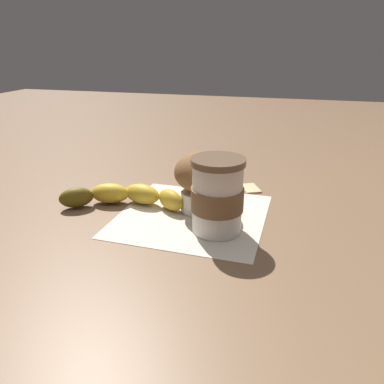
{
  "coord_description": "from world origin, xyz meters",
  "views": [
    {
      "loc": [
        -0.16,
        0.57,
        0.29
      ],
      "look_at": [
        0.0,
        0.0,
        0.04
      ],
      "focal_mm": 35.0,
      "sensor_mm": 36.0,
      "label": 1
    }
  ],
  "objects_px": {
    "muffin": "(201,179)",
    "sugar_packet": "(250,188)",
    "banana": "(125,196)",
    "coffee_cup": "(217,196)"
  },
  "relations": [
    {
      "from": "muffin",
      "to": "sugar_packet",
      "type": "height_order",
      "value": "muffin"
    },
    {
      "from": "banana",
      "to": "sugar_packet",
      "type": "xyz_separation_m",
      "value": [
        -0.21,
        -0.14,
        -0.02
      ]
    },
    {
      "from": "sugar_packet",
      "to": "muffin",
      "type": "bearing_deg",
      "value": 59.91
    },
    {
      "from": "coffee_cup",
      "to": "banana",
      "type": "relative_size",
      "value": 0.51
    },
    {
      "from": "muffin",
      "to": "sugar_packet",
      "type": "distance_m",
      "value": 0.16
    },
    {
      "from": "banana",
      "to": "sugar_packet",
      "type": "height_order",
      "value": "banana"
    },
    {
      "from": "coffee_cup",
      "to": "muffin",
      "type": "height_order",
      "value": "coffee_cup"
    },
    {
      "from": "coffee_cup",
      "to": "muffin",
      "type": "distance_m",
      "value": 0.08
    },
    {
      "from": "coffee_cup",
      "to": "sugar_packet",
      "type": "xyz_separation_m",
      "value": [
        -0.03,
        -0.2,
        -0.06
      ]
    },
    {
      "from": "banana",
      "to": "sugar_packet",
      "type": "distance_m",
      "value": 0.26
    }
  ]
}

